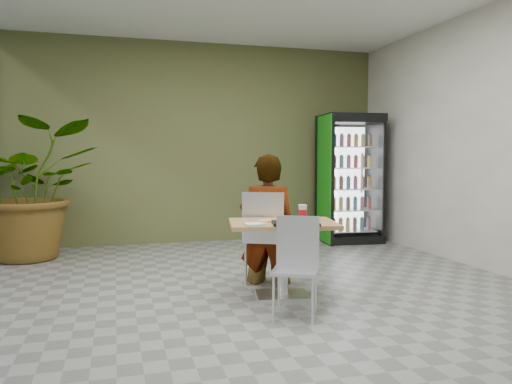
% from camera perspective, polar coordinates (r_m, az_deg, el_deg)
% --- Properties ---
extents(ground, '(7.00, 7.00, 0.00)m').
position_cam_1_polar(ground, '(4.89, 0.50, -12.32)').
color(ground, gray).
rests_on(ground, ground).
extents(room_envelope, '(6.00, 7.00, 3.20)m').
position_cam_1_polar(room_envelope, '(4.70, 0.52, 6.76)').
color(room_envelope, silver).
rests_on(room_envelope, ground).
extents(dining_table, '(1.13, 0.89, 0.75)m').
position_cam_1_polar(dining_table, '(4.88, 3.07, -5.89)').
color(dining_table, tan).
rests_on(dining_table, ground).
extents(chair_far, '(0.60, 0.60, 1.01)m').
position_cam_1_polar(chair_far, '(5.38, 0.99, -4.38)').
color(chair_far, silver).
rests_on(chair_far, ground).
extents(chair_near, '(0.51, 0.51, 0.86)m').
position_cam_1_polar(chair_near, '(4.39, 4.65, -7.49)').
color(chair_near, silver).
rests_on(chair_near, ground).
extents(seated_woman, '(0.75, 0.65, 1.71)m').
position_cam_1_polar(seated_woman, '(5.44, 1.34, -4.66)').
color(seated_woman, black).
rests_on(seated_woman, ground).
extents(pizza_plate, '(0.30, 0.29, 0.03)m').
position_cam_1_polar(pizza_plate, '(4.88, 1.57, -3.16)').
color(pizza_plate, silver).
rests_on(pizza_plate, dining_table).
extents(soda_cup, '(0.09, 0.09, 0.15)m').
position_cam_1_polar(soda_cup, '(4.98, 5.36, -2.37)').
color(soda_cup, silver).
rests_on(soda_cup, dining_table).
extents(napkin_stack, '(0.17, 0.17, 0.02)m').
position_cam_1_polar(napkin_stack, '(4.56, -0.20, -3.73)').
color(napkin_stack, silver).
rests_on(napkin_stack, dining_table).
extents(cafeteria_tray, '(0.49, 0.40, 0.02)m').
position_cam_1_polar(cafeteria_tray, '(4.66, 4.52, -3.56)').
color(cafeteria_tray, black).
rests_on(cafeteria_tray, dining_table).
extents(beverage_fridge, '(1.01, 0.81, 2.06)m').
position_cam_1_polar(beverage_fridge, '(8.23, 10.74, 1.53)').
color(beverage_fridge, black).
rests_on(beverage_fridge, ground).
extents(potted_plant, '(1.95, 1.78, 1.88)m').
position_cam_1_polar(potted_plant, '(7.37, -24.29, 0.27)').
color(potted_plant, '#346428').
rests_on(potted_plant, ground).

